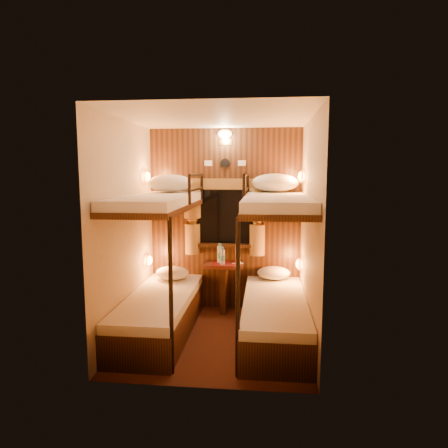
# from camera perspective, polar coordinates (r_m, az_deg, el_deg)

# --- Properties ---
(floor) EXTENTS (2.10, 2.10, 0.00)m
(floor) POSITION_cam_1_polar(r_m,az_deg,el_deg) (4.63, -1.18, -15.92)
(floor) COLOR #3A190F
(floor) RESTS_ON ground
(ceiling) EXTENTS (2.10, 2.10, 0.00)m
(ceiling) POSITION_cam_1_polar(r_m,az_deg,el_deg) (4.29, -1.27, 15.01)
(ceiling) COLOR silver
(ceiling) RESTS_ON wall_back
(wall_back) EXTENTS (2.40, 0.00, 2.40)m
(wall_back) POSITION_cam_1_polar(r_m,az_deg,el_deg) (5.33, 0.18, 0.60)
(wall_back) COLOR #C6B293
(wall_back) RESTS_ON floor
(wall_front) EXTENTS (2.40, 0.00, 2.40)m
(wall_front) POSITION_cam_1_polar(r_m,az_deg,el_deg) (3.27, -3.51, -3.76)
(wall_front) COLOR #C6B293
(wall_front) RESTS_ON floor
(wall_left) EXTENTS (0.00, 2.40, 2.40)m
(wall_left) POSITION_cam_1_polar(r_m,az_deg,el_deg) (4.53, -13.88, -0.84)
(wall_left) COLOR #C6B293
(wall_left) RESTS_ON floor
(wall_right) EXTENTS (0.00, 2.40, 2.40)m
(wall_right) POSITION_cam_1_polar(r_m,az_deg,el_deg) (4.29, 12.15, -1.24)
(wall_right) COLOR #C6B293
(wall_right) RESTS_ON floor
(back_panel) EXTENTS (2.00, 0.03, 2.40)m
(back_panel) POSITION_cam_1_polar(r_m,az_deg,el_deg) (5.32, 0.16, 0.58)
(back_panel) COLOR black
(back_panel) RESTS_ON floor
(bunk_left) EXTENTS (0.72, 1.90, 1.82)m
(bunk_left) POSITION_cam_1_polar(r_m,az_deg,el_deg) (4.62, -9.18, -8.68)
(bunk_left) COLOR black
(bunk_left) RESTS_ON floor
(bunk_right) EXTENTS (0.72, 1.90, 1.82)m
(bunk_right) POSITION_cam_1_polar(r_m,az_deg,el_deg) (4.47, 7.28, -9.20)
(bunk_right) COLOR black
(bunk_right) RESTS_ON floor
(window) EXTENTS (1.00, 0.12, 0.79)m
(window) POSITION_cam_1_polar(r_m,az_deg,el_deg) (5.29, 0.13, 0.33)
(window) COLOR black
(window) RESTS_ON back_panel
(curtains) EXTENTS (1.10, 0.22, 1.00)m
(curtains) POSITION_cam_1_polar(r_m,az_deg,el_deg) (5.25, 0.09, 1.19)
(curtains) COLOR olive
(curtains) RESTS_ON back_panel
(back_fixtures) EXTENTS (0.54, 0.09, 0.48)m
(back_fixtures) POSITION_cam_1_polar(r_m,az_deg,el_deg) (5.26, 0.13, 11.92)
(back_fixtures) COLOR black
(back_fixtures) RESTS_ON back_panel
(reading_lamps) EXTENTS (2.00, 0.20, 1.25)m
(reading_lamps) POSITION_cam_1_polar(r_m,az_deg,el_deg) (4.98, -0.22, 0.58)
(reading_lamps) COLOR orange
(reading_lamps) RESTS_ON wall_left
(table) EXTENTS (0.50, 0.34, 0.66)m
(table) POSITION_cam_1_polar(r_m,az_deg,el_deg) (5.29, -0.04, -8.14)
(table) COLOR #541713
(table) RESTS_ON floor
(bottle_left) EXTENTS (0.07, 0.07, 0.26)m
(bottle_left) POSITION_cam_1_polar(r_m,az_deg,el_deg) (5.25, -0.58, -4.36)
(bottle_left) COLOR #99BFE5
(bottle_left) RESTS_ON table
(bottle_right) EXTENTS (0.07, 0.07, 0.23)m
(bottle_right) POSITION_cam_1_polar(r_m,az_deg,el_deg) (5.15, -0.20, -4.74)
(bottle_right) COLOR #99BFE5
(bottle_right) RESTS_ON table
(sachet_a) EXTENTS (0.10, 0.09, 0.01)m
(sachet_a) POSITION_cam_1_polar(r_m,az_deg,el_deg) (5.24, 2.28, -5.61)
(sachet_a) COLOR silver
(sachet_a) RESTS_ON table
(sachet_b) EXTENTS (0.08, 0.06, 0.01)m
(sachet_b) POSITION_cam_1_polar(r_m,az_deg,el_deg) (5.22, 1.59, -5.67)
(sachet_b) COLOR silver
(sachet_b) RESTS_ON table
(pillow_lower_left) EXTENTS (0.43, 0.31, 0.17)m
(pillow_lower_left) POSITION_cam_1_polar(r_m,az_deg,el_deg) (5.23, -7.36, -6.95)
(pillow_lower_left) COLOR silver
(pillow_lower_left) RESTS_ON bunk_left
(pillow_lower_right) EXTENTS (0.43, 0.30, 0.17)m
(pillow_lower_right) POSITION_cam_1_polar(r_m,az_deg,el_deg) (5.24, 7.11, -6.94)
(pillow_lower_right) COLOR silver
(pillow_lower_right) RESTS_ON bunk_right
(pillow_upper_left) EXTENTS (0.56, 0.40, 0.22)m
(pillow_upper_left) POSITION_cam_1_polar(r_m,az_deg,el_deg) (5.04, -7.67, 5.80)
(pillow_upper_left) COLOR silver
(pillow_upper_left) RESTS_ON bunk_left
(pillow_upper_right) EXTENTS (0.58, 0.42, 0.23)m
(pillow_upper_right) POSITION_cam_1_polar(r_m,az_deg,el_deg) (5.05, 7.32, 5.88)
(pillow_upper_right) COLOR silver
(pillow_upper_right) RESTS_ON bunk_right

